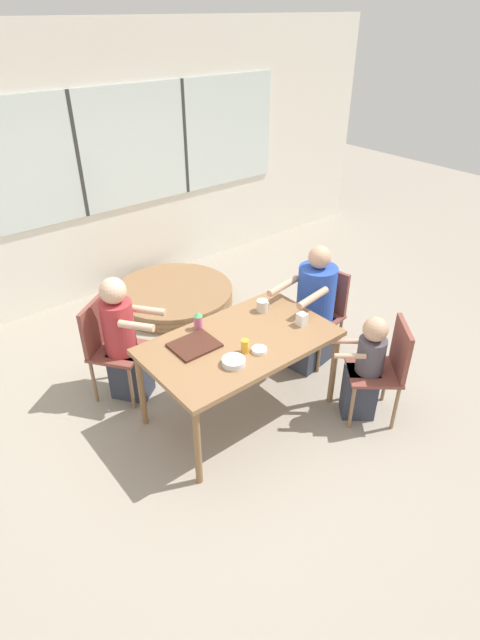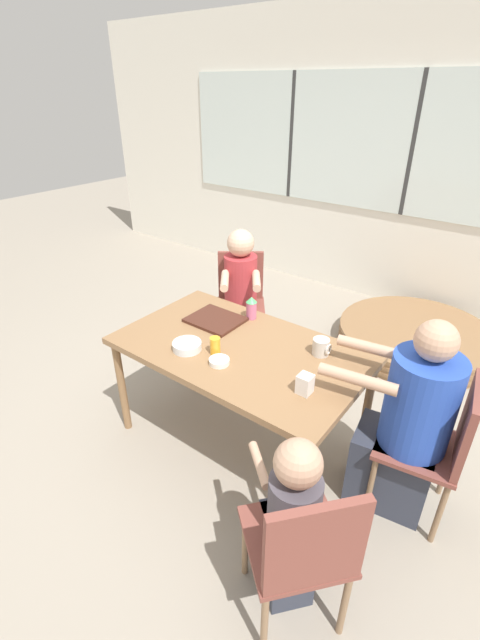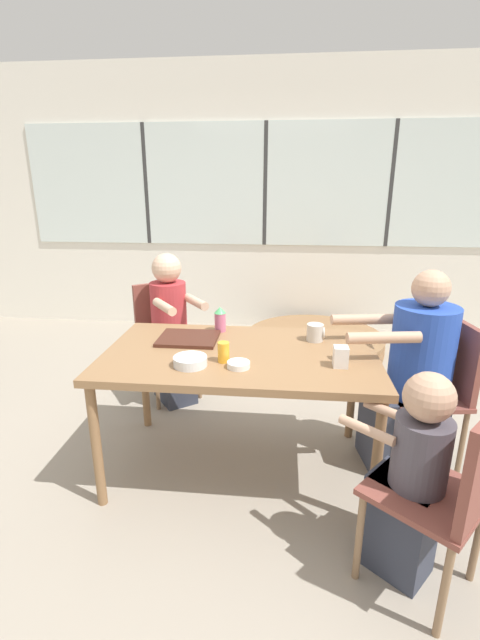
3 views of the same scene
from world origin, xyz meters
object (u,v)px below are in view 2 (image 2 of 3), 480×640
coffee_mug (321,347)px  juice_glass (215,346)px  person_woman_green_shirt (405,429)px  bowl_cereal (187,346)px  sippy_cup (251,307)px  chair_for_toddler (304,548)px  chair_for_man_blue_shirt (241,295)px  chair_for_woman_green_shirt (440,440)px  bowl_white_shallow (219,361)px  person_man_blue_shirt (241,302)px  milk_carton_small (305,384)px  folded_table_stack (415,337)px  person_toddler (290,525)px

coffee_mug → juice_glass: juice_glass is taller
person_woman_green_shirt → bowl_cereal: person_woman_green_shirt is taller
sippy_cup → chair_for_toddler: bearing=-46.0°
chair_for_man_blue_shirt → sippy_cup: bearing=95.3°
bowl_cereal → person_woman_green_shirt: bearing=16.7°
chair_for_woman_green_shirt → chair_for_toddler: bearing=155.5°
chair_for_woman_green_shirt → bowl_cereal: bearing=97.0°
chair_for_woman_green_shirt → sippy_cup: 1.33m
coffee_mug → bowl_white_shallow: coffee_mug is taller
chair_for_man_blue_shirt → juice_glass: chair_for_man_blue_shirt is taller
juice_glass → person_man_blue_shirt: bearing=119.5°
person_woman_green_shirt → milk_carton_small: (-0.45, -0.29, 0.26)m
chair_for_man_blue_shirt → person_man_blue_shirt: (0.10, -0.13, 0.01)m
milk_carton_small → folded_table_stack: (0.03, 2.01, -0.69)m
chair_for_toddler → juice_glass: chair_for_toddler is taller
chair_for_woman_green_shirt → person_toddler: 0.90m
juice_glass → milk_carton_small: (0.58, -0.00, -0.00)m
chair_for_woman_green_shirt → bowl_cereal: size_ratio=5.15×
milk_carton_small → bowl_white_shallow: milk_carton_small is taller
juice_glass → bowl_cereal: bearing=-157.3°
juice_glass → chair_for_toddler: bearing=-32.3°
bowl_white_shallow → chair_for_woman_green_shirt: bearing=18.9°
bowl_white_shallow → sippy_cup: bearing=107.6°
person_man_blue_shirt → folded_table_stack: 1.63m
person_toddler → chair_for_woman_green_shirt: bearing=15.3°
person_man_blue_shirt → bowl_white_shallow: 1.18m
bowl_cereal → coffee_mug: bearing=33.5°
milk_carton_small → folded_table_stack: milk_carton_small is taller
coffee_mug → folded_table_stack: coffee_mug is taller
person_man_blue_shirt → coffee_mug: bearing=113.5°
bowl_white_shallow → juice_glass: bearing=142.2°
sippy_cup → bowl_white_shallow: size_ratio=1.35×
folded_table_stack → coffee_mug: bearing=-94.5°
chair_for_woman_green_shirt → coffee_mug: (-0.71, 0.04, 0.25)m
person_woman_green_shirt → person_man_blue_shirt: size_ratio=1.04×
chair_for_toddler → bowl_cereal: bearing=104.6°
juice_glass → person_woman_green_shirt: bearing=15.8°
chair_for_man_blue_shirt → person_man_blue_shirt: bearing=90.0°
chair_for_man_blue_shirt → folded_table_stack: size_ratio=0.65×
chair_for_man_blue_shirt → person_woman_green_shirt: person_woman_green_shirt is taller
person_woman_green_shirt → folded_table_stack: bearing=4.9°
sippy_cup → bowl_cereal: sippy_cup is taller
chair_for_man_blue_shirt → milk_carton_small: bearing=101.7°
chair_for_toddler → juice_glass: (-0.94, 0.59, 0.26)m
coffee_mug → milk_carton_small: milk_carton_small is taller
person_man_blue_shirt → milk_carton_small: 1.47m
sippy_cup → bowl_cereal: 0.54m
bowl_white_shallow → bowl_cereal: (-0.24, -0.00, 0.01)m
bowl_cereal → chair_for_woman_green_shirt: bearing=15.8°
chair_for_man_blue_shirt → juice_glass: 1.25m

